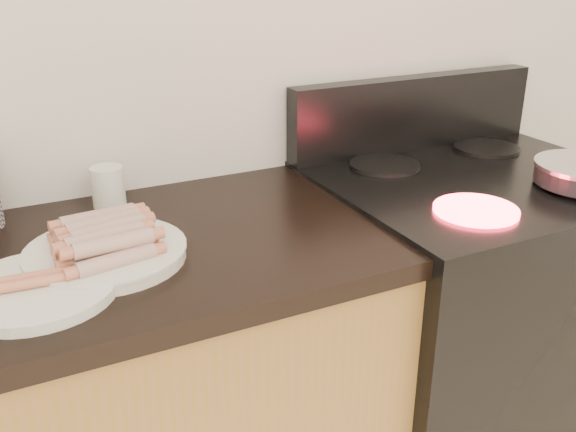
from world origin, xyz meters
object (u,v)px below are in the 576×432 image
stove (462,334)px  main_plate (106,255)px  mug (108,187)px  side_plate (36,289)px

stove → main_plate: bearing=-178.5°
main_plate → mug: 0.28m
mug → main_plate: bearing=-103.5°
stove → main_plate: main_plate is taller
stove → side_plate: bearing=-174.5°
stove → side_plate: (-1.05, -0.10, 0.45)m
stove → mug: size_ratio=10.14×
main_plate → mug: size_ratio=3.24×
mug → side_plate: bearing=-119.4°
stove → main_plate: (-0.92, -0.02, 0.45)m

